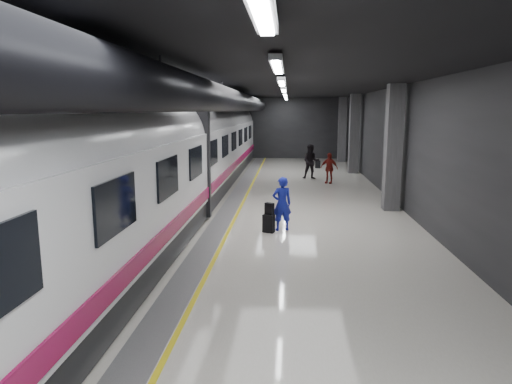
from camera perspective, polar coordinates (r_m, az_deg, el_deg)
name	(u,v)px	position (r m, az deg, el deg)	size (l,w,h in m)	color
ground	(263,220)	(15.07, 0.85, -3.58)	(40.00, 40.00, 0.00)	silver
platform_hall	(256,112)	(15.61, 0.03, 10.01)	(10.02, 40.02, 4.51)	black
train	(164,157)	(15.24, -11.44, 4.28)	(3.05, 38.00, 4.05)	black
traveler_main	(282,204)	(13.71, 3.26, -1.48)	(0.60, 0.39, 1.63)	#1C1AC6
suitcase_main	(269,223)	(13.57, 1.60, -3.95)	(0.33, 0.21, 0.54)	black
shoulder_bag	(269,209)	(13.49, 1.69, -2.10)	(0.26, 0.14, 0.35)	black
traveler_far_a	(311,162)	(24.29, 6.90, 3.80)	(0.89, 0.69, 1.83)	black
traveler_far_b	(329,168)	(22.90, 9.12, 2.97)	(0.89, 0.37, 1.52)	maroon
suitcase_far	(318,164)	(28.92, 7.73, 3.44)	(0.32, 0.21, 0.47)	black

